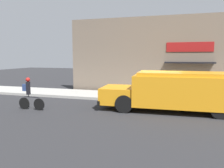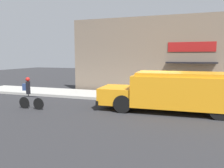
{
  "view_description": "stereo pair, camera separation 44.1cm",
  "coord_description": "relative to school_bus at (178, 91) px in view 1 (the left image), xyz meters",
  "views": [
    {
      "loc": [
        1.01,
        -12.76,
        2.74
      ],
      "look_at": [
        -2.72,
        -0.2,
        1.1
      ],
      "focal_mm": 35.0,
      "sensor_mm": 36.0,
      "label": 1
    },
    {
      "loc": [
        1.43,
        -12.63,
        2.74
      ],
      "look_at": [
        -2.72,
        -0.2,
        1.1
      ],
      "focal_mm": 35.0,
      "sensor_mm": 36.0,
      "label": 2
    }
  ],
  "objects": [
    {
      "name": "storefront",
      "position": [
        -1.06,
        4.67,
        1.73
      ],
      "size": [
        13.94,
        0.93,
        5.59
      ],
      "color": "#756656",
      "rests_on": "ground_plane"
    },
    {
      "name": "ground_plane",
      "position": [
        -1.1,
        1.47,
        -1.06
      ],
      "size": [
        70.0,
        70.0,
        0.0
      ],
      "primitive_type": "plane",
      "color": "#2B2B2D"
    },
    {
      "name": "sidewalk",
      "position": [
        -1.1,
        2.87,
        -0.97
      ],
      "size": [
        28.0,
        2.81,
        0.17
      ],
      "color": "#ADAAA3",
      "rests_on": "ground_plane"
    },
    {
      "name": "trash_bin",
      "position": [
        0.21,
        3.01,
        -0.45
      ],
      "size": [
        0.62,
        0.62,
        0.86
      ],
      "color": "#2D5138",
      "rests_on": "sidewalk"
    },
    {
      "name": "school_bus",
      "position": [
        0.0,
        0.0,
        0.0
      ],
      "size": [
        7.1,
        2.79,
        1.98
      ],
      "rotation": [
        0.0,
        0.0,
        0.04
      ],
      "color": "orange",
      "rests_on": "ground_plane"
    },
    {
      "name": "cyclist",
      "position": [
        -7.38,
        -1.84,
        -0.22
      ],
      "size": [
        1.52,
        0.22,
        1.68
      ],
      "rotation": [
        0.0,
        0.0,
        -0.0
      ],
      "color": "black",
      "rests_on": "ground_plane"
    }
  ]
}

